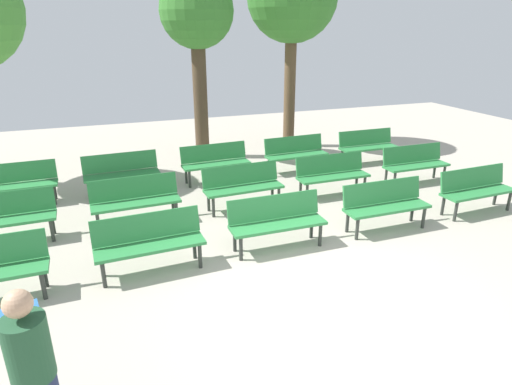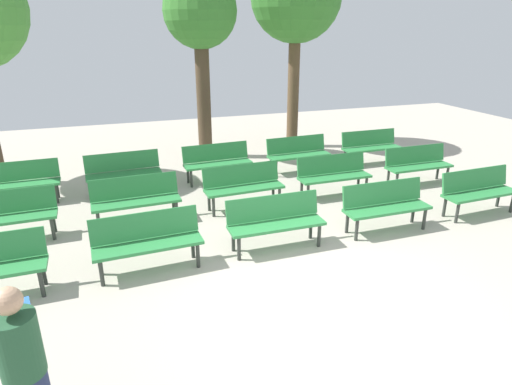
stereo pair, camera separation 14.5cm
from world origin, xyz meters
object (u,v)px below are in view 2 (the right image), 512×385
(bench_r1_c3, at_px, (333,173))
(bench_r1_c4, at_px, (417,163))
(bench_r1_c0, at_px, (6,214))
(bench_r2_c4, at_px, (370,145))
(bench_r0_c1, at_px, (147,239))
(bench_r1_c2, at_px, (243,184))
(bench_r2_c1, at_px, (123,170))
(bench_r0_c2, at_px, (275,219))
(bench_r1_c1, at_px, (136,197))
(bench_r0_c3, at_px, (385,204))
(bench_r0_c4, at_px, (478,189))
(bench_r2_c2, at_px, (217,160))
(bench_r2_c3, at_px, (298,152))
(bench_r2_c0, at_px, (18,181))
(tree_2, at_px, (200,16))
(visitor_with_backpack, at_px, (23,362))

(bench_r1_c3, relative_size, bench_r1_c4, 1.00)
(bench_r1_c0, relative_size, bench_r2_c4, 1.01)
(bench_r0_c1, height_order, bench_r1_c2, same)
(bench_r2_c1, bearing_deg, bench_r0_c2, -60.14)
(bench_r1_c1, distance_m, bench_r1_c2, 2.11)
(bench_r1_c3, bearing_deg, bench_r0_c3, -88.57)
(bench_r0_c1, distance_m, bench_r0_c3, 4.18)
(bench_r0_c4, relative_size, bench_r1_c2, 1.00)
(bench_r1_c1, xyz_separation_m, bench_r1_c2, (2.11, 0.05, 0.00))
(bench_r1_c2, bearing_deg, bench_r2_c2, 90.20)
(bench_r1_c1, relative_size, bench_r1_c3, 1.01)
(bench_r2_c2, bearing_deg, bench_r1_c2, -89.98)
(bench_r0_c2, relative_size, bench_r1_c0, 0.99)
(bench_r1_c4, distance_m, bench_r2_c3, 2.86)
(bench_r2_c0, bearing_deg, bench_r0_c4, -23.17)
(bench_r0_c1, bearing_deg, bench_r2_c4, 27.95)
(bench_r0_c2, xyz_separation_m, bench_r2_c3, (2.03, 3.64, 0.00))
(bench_r1_c2, xyz_separation_m, tree_2, (0.10, 3.93, 3.20))
(bench_r0_c1, distance_m, tree_2, 6.96)
(bench_r1_c2, distance_m, bench_r2_c2, 1.79)
(bench_r0_c3, relative_size, tree_2, 0.33)
(bench_r1_c0, relative_size, bench_r2_c3, 1.00)
(bench_r1_c2, relative_size, bench_r1_c3, 1.01)
(bench_r1_c1, distance_m, bench_r1_c4, 6.38)
(bench_r0_c1, distance_m, bench_r1_c4, 6.63)
(bench_r1_c4, height_order, bench_r2_c0, same)
(bench_r1_c2, xyz_separation_m, bench_r1_c4, (4.27, 0.07, 0.00))
(bench_r2_c0, xyz_separation_m, bench_r2_c4, (8.48, 0.15, 0.00))
(bench_r0_c3, xyz_separation_m, tree_2, (-2.00, 5.75, 3.20))
(bench_r2_c3, bearing_deg, bench_r0_c4, -60.75)
(bench_r1_c0, height_order, tree_2, tree_2)
(bench_r1_c4, relative_size, visitor_with_backpack, 0.97)
(tree_2, bearing_deg, bench_r0_c4, -53.90)
(bench_r0_c1, distance_m, visitor_with_backpack, 3.06)
(bench_r1_c3, bearing_deg, tree_2, 116.71)
(bench_r0_c4, relative_size, bench_r2_c2, 1.00)
(bench_r1_c2, distance_m, bench_r1_c4, 4.27)
(bench_r0_c2, bearing_deg, bench_r2_c2, 91.04)
(bench_r1_c4, height_order, visitor_with_backpack, visitor_with_backpack)
(bench_r1_c0, relative_size, bench_r2_c2, 0.99)
(bench_r1_c2, bearing_deg, bench_r0_c3, -43.64)
(bench_r2_c0, height_order, bench_r2_c1, same)
(bench_r1_c1, bearing_deg, bench_r0_c2, -42.19)
(tree_2, bearing_deg, bench_r2_c4, -27.32)
(bench_r2_c3, bearing_deg, bench_r2_c2, 178.71)
(bench_r2_c1, bearing_deg, bench_r1_c3, -23.76)
(bench_r0_c1, bearing_deg, bench_r0_c2, -1.61)
(bench_r0_c4, xyz_separation_m, bench_r2_c2, (-4.35, 3.55, 0.00))
(bench_r1_c0, height_order, bench_r2_c0, same)
(bench_r0_c1, distance_m, bench_r0_c4, 6.34)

